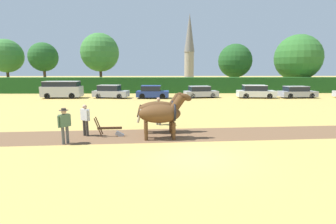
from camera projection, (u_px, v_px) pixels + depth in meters
ground_plane at (191, 156)px, 10.67m from camera, size 240.00×240.00×0.00m
plowed_furrow_strip at (59, 137)px, 13.59m from camera, size 34.94×5.25×0.01m
hedgerow at (171, 85)px, 38.74m from camera, size 67.66×2.00×2.28m
tree_far_left at (6, 56)px, 43.95m from camera, size 5.56×5.56×8.45m
tree_left at (43, 57)px, 43.59m from camera, size 4.78×4.78×7.86m
tree_center_left at (100, 53)px, 43.42m from camera, size 6.31×6.31×9.36m
tree_center at (235, 61)px, 43.05m from camera, size 5.51×5.51×7.58m
tree_center_right at (298, 58)px, 42.26m from camera, size 7.41×7.41×8.98m
church_spire at (189, 47)px, 65.12m from camera, size 2.62×2.62×16.98m
draft_horse_lead_left at (162, 113)px, 13.17m from camera, size 2.84×1.13×2.38m
draft_horse_lead_right at (160, 109)px, 14.50m from camera, size 2.86×1.06×2.32m
plow at (112, 131)px, 13.78m from camera, size 1.54×0.49×1.13m
farmer_at_plow at (85, 118)px, 13.76m from camera, size 0.58×0.44×1.68m
farmer_beside_team at (159, 109)px, 16.48m from camera, size 0.52×0.51×1.75m
farmer_onlooker_left at (64, 123)px, 12.29m from camera, size 0.46×0.53×1.71m
parked_van at (62, 89)px, 31.72m from camera, size 4.66×2.09×2.05m
parked_car_left at (110, 92)px, 31.74m from camera, size 4.39×2.35×1.59m
parked_car_center_left at (152, 92)px, 31.56m from camera, size 3.92×1.97×1.54m
parked_car_center at (200, 92)px, 32.22m from camera, size 4.27×2.33×1.44m
parked_car_center_right at (256, 92)px, 31.88m from camera, size 4.59×2.19×1.57m
parked_car_right at (297, 92)px, 31.95m from camera, size 4.49×2.06×1.44m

